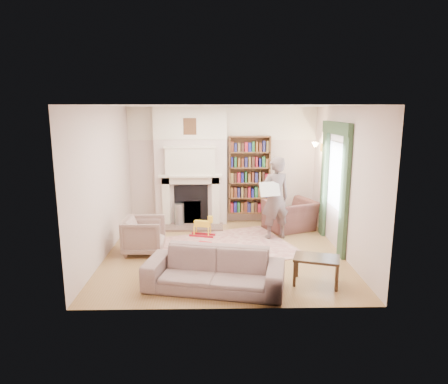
{
  "coord_description": "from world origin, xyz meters",
  "views": [
    {
      "loc": [
        -0.16,
        -7.39,
        2.75
      ],
      "look_at": [
        0.0,
        0.25,
        1.15
      ],
      "focal_mm": 32.0,
      "sensor_mm": 36.0,
      "label": 1
    }
  ],
  "objects_px": {
    "armchair_left": "(144,235)",
    "coffee_table": "(316,270)",
    "bookcase": "(249,175)",
    "sofa": "(214,270)",
    "man_reading": "(275,198)",
    "armchair_reading": "(290,215)",
    "rocking_horse": "(202,226)",
    "paraffin_heater": "(179,215)"
  },
  "relations": [
    {
      "from": "man_reading",
      "to": "coffee_table",
      "type": "relative_size",
      "value": 2.54
    },
    {
      "from": "coffee_table",
      "to": "rocking_horse",
      "type": "distance_m",
      "value": 3.09
    },
    {
      "from": "man_reading",
      "to": "armchair_left",
      "type": "bearing_deg",
      "value": -1.26
    },
    {
      "from": "paraffin_heater",
      "to": "rocking_horse",
      "type": "relative_size",
      "value": 1.01
    },
    {
      "from": "sofa",
      "to": "coffee_table",
      "type": "relative_size",
      "value": 3.04
    },
    {
      "from": "man_reading",
      "to": "paraffin_heater",
      "type": "height_order",
      "value": "man_reading"
    },
    {
      "from": "sofa",
      "to": "paraffin_heater",
      "type": "xyz_separation_m",
      "value": [
        -0.85,
        3.42,
        -0.04
      ]
    },
    {
      "from": "sofa",
      "to": "coffee_table",
      "type": "bearing_deg",
      "value": 16.93
    },
    {
      "from": "bookcase",
      "to": "rocking_horse",
      "type": "bearing_deg",
      "value": -134.33
    },
    {
      "from": "rocking_horse",
      "to": "armchair_left",
      "type": "bearing_deg",
      "value": -123.76
    },
    {
      "from": "bookcase",
      "to": "coffee_table",
      "type": "height_order",
      "value": "bookcase"
    },
    {
      "from": "sofa",
      "to": "man_reading",
      "type": "xyz_separation_m",
      "value": [
        1.29,
        2.46,
        0.58
      ]
    },
    {
      "from": "armchair_left",
      "to": "rocking_horse",
      "type": "xyz_separation_m",
      "value": [
        1.09,
        0.97,
        -0.11
      ]
    },
    {
      "from": "armchair_reading",
      "to": "man_reading",
      "type": "relative_size",
      "value": 0.6
    },
    {
      "from": "armchair_reading",
      "to": "paraffin_heater",
      "type": "distance_m",
      "value": 2.61
    },
    {
      "from": "man_reading",
      "to": "rocking_horse",
      "type": "xyz_separation_m",
      "value": [
        -1.56,
        0.14,
        -0.65
      ]
    },
    {
      "from": "armchair_reading",
      "to": "sofa",
      "type": "relative_size",
      "value": 0.5
    },
    {
      "from": "bookcase",
      "to": "man_reading",
      "type": "bearing_deg",
      "value": -70.39
    },
    {
      "from": "armchair_left",
      "to": "sofa",
      "type": "relative_size",
      "value": 0.36
    },
    {
      "from": "paraffin_heater",
      "to": "coffee_table",
      "type": "bearing_deg",
      "value": -52.95
    },
    {
      "from": "armchair_left",
      "to": "coffee_table",
      "type": "distance_m",
      "value": 3.34
    },
    {
      "from": "rocking_horse",
      "to": "coffee_table",
      "type": "bearing_deg",
      "value": -37.5
    },
    {
      "from": "armchair_reading",
      "to": "rocking_horse",
      "type": "bearing_deg",
      "value": -10.3
    },
    {
      "from": "armchair_left",
      "to": "coffee_table",
      "type": "relative_size",
      "value": 1.09
    },
    {
      "from": "sofa",
      "to": "man_reading",
      "type": "bearing_deg",
      "value": 74.02
    },
    {
      "from": "armchair_left",
      "to": "sofa",
      "type": "xyz_separation_m",
      "value": [
        1.37,
        -1.63,
        -0.04
      ]
    },
    {
      "from": "man_reading",
      "to": "bookcase",
      "type": "bearing_deg",
      "value": -89.0
    },
    {
      "from": "sofa",
      "to": "man_reading",
      "type": "height_order",
      "value": "man_reading"
    },
    {
      "from": "armchair_reading",
      "to": "armchair_left",
      "type": "distance_m",
      "value": 3.42
    },
    {
      "from": "armchair_left",
      "to": "sofa",
      "type": "distance_m",
      "value": 2.13
    },
    {
      "from": "man_reading",
      "to": "rocking_horse",
      "type": "relative_size",
      "value": 3.28
    },
    {
      "from": "armchair_left",
      "to": "man_reading",
      "type": "height_order",
      "value": "man_reading"
    },
    {
      "from": "bookcase",
      "to": "sofa",
      "type": "height_order",
      "value": "bookcase"
    },
    {
      "from": "armchair_reading",
      "to": "coffee_table",
      "type": "distance_m",
      "value": 2.92
    },
    {
      "from": "man_reading",
      "to": "coffee_table",
      "type": "distance_m",
      "value": 2.43
    },
    {
      "from": "armchair_left",
      "to": "coffee_table",
      "type": "bearing_deg",
      "value": -115.93
    },
    {
      "from": "sofa",
      "to": "rocking_horse",
      "type": "distance_m",
      "value": 2.61
    },
    {
      "from": "armchair_left",
      "to": "coffee_table",
      "type": "height_order",
      "value": "armchair_left"
    },
    {
      "from": "bookcase",
      "to": "sofa",
      "type": "bearing_deg",
      "value": -102.67
    },
    {
      "from": "coffee_table",
      "to": "paraffin_heater",
      "type": "xyz_separation_m",
      "value": [
        -2.47,
        3.27,
        0.05
      ]
    },
    {
      "from": "man_reading",
      "to": "paraffin_heater",
      "type": "xyz_separation_m",
      "value": [
        -2.14,
        0.96,
        -0.61
      ]
    },
    {
      "from": "rocking_horse",
      "to": "bookcase",
      "type": "bearing_deg",
      "value": 60.47
    }
  ]
}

